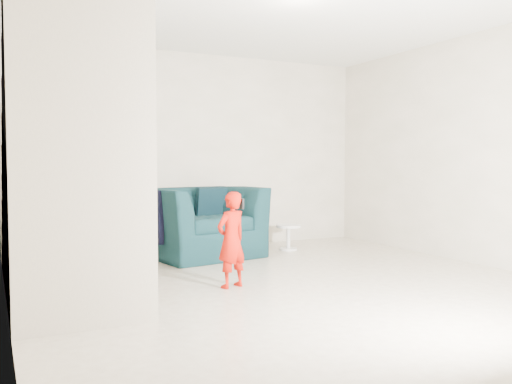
# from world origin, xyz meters

# --- Properties ---
(floor) EXTENTS (5.50, 5.50, 0.00)m
(floor) POSITION_xyz_m (0.00, 0.00, 0.00)
(floor) COLOR gray
(floor) RESTS_ON ground
(back_wall) EXTENTS (5.00, 0.00, 5.00)m
(back_wall) POSITION_xyz_m (0.00, 2.75, 1.35)
(back_wall) COLOR #A8A189
(back_wall) RESTS_ON floor
(left_wall) EXTENTS (0.00, 5.50, 5.50)m
(left_wall) POSITION_xyz_m (-2.50, 0.00, 1.35)
(left_wall) COLOR #A8A189
(left_wall) RESTS_ON floor
(right_wall) EXTENTS (0.00, 5.50, 5.50)m
(right_wall) POSITION_xyz_m (2.50, 0.00, 1.35)
(right_wall) COLOR #A8A189
(right_wall) RESTS_ON floor
(armchair) EXTENTS (1.53, 1.39, 0.87)m
(armchair) POSITION_xyz_m (-0.20, 2.04, 0.44)
(armchair) COLOR black
(armchair) RESTS_ON floor
(toddler) EXTENTS (0.39, 0.32, 0.91)m
(toddler) POSITION_xyz_m (-0.56, 0.28, 0.46)
(toddler) COLOR #A10F05
(toddler) RESTS_ON floor
(side_table) EXTENTS (0.35, 0.35, 0.35)m
(side_table) POSITION_xyz_m (1.03, 1.99, 0.23)
(side_table) COLOR silver
(side_table) RESTS_ON floor
(staircase) EXTENTS (1.02, 3.03, 3.62)m
(staircase) POSITION_xyz_m (-2.00, 0.55, 0.95)
(staircase) COLOR #ADA089
(staircase) RESTS_ON floor
(cushion) EXTENTS (0.40, 0.19, 0.39)m
(cushion) POSITION_xyz_m (0.02, 2.29, 0.68)
(cushion) COLOR black
(cushion) RESTS_ON armchair
(throw) EXTENTS (0.06, 0.56, 0.63)m
(throw) POSITION_xyz_m (-0.83, 1.99, 0.55)
(throw) COLOR black
(throw) RESTS_ON armchair
(phone) EXTENTS (0.02, 0.05, 0.10)m
(phone) POSITION_xyz_m (-0.45, 0.27, 0.79)
(phone) COLOR black
(phone) RESTS_ON toddler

